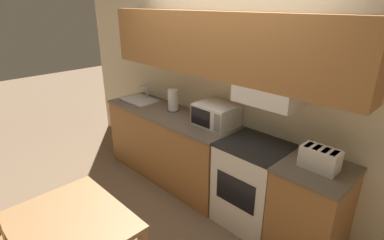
{
  "coord_description": "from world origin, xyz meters",
  "views": [
    {
      "loc": [
        2.08,
        -2.56,
        2.19
      ],
      "look_at": [
        0.05,
        -0.55,
        1.06
      ],
      "focal_mm": 28.0,
      "sensor_mm": 36.0,
      "label": 1
    }
  ],
  "objects": [
    {
      "name": "stove_range",
      "position": [
        0.67,
        -0.29,
        0.45
      ],
      "size": [
        0.64,
        0.59,
        0.91
      ],
      "color": "white",
      "rests_on": "ground_plane"
    },
    {
      "name": "wall_back",
      "position": [
        0.02,
        -0.07,
        1.52
      ],
      "size": [
        5.53,
        0.38,
        2.55
      ],
      "color": "beige",
      "rests_on": "ground_plane"
    },
    {
      "name": "dining_table",
      "position": [
        0.22,
        -1.96,
        0.61
      ],
      "size": [
        0.91,
        0.75,
        0.72
      ],
      "color": "#9E7042",
      "rests_on": "ground_plane"
    },
    {
      "name": "microwave",
      "position": [
        0.08,
        -0.19,
        1.03
      ],
      "size": [
        0.44,
        0.37,
        0.24
      ],
      "color": "white",
      "rests_on": "lower_counter_main"
    },
    {
      "name": "sink_basin",
      "position": [
        -1.23,
        -0.3,
        0.92
      ],
      "size": [
        0.5,
        0.35,
        0.22
      ],
      "color": "#B7BABF",
      "rests_on": "lower_counter_main"
    },
    {
      "name": "lower_counter_main",
      "position": [
        -0.61,
        -0.3,
        0.45
      ],
      "size": [
        1.92,
        0.61,
        0.91
      ],
      "color": "#A36B38",
      "rests_on": "ground_plane"
    },
    {
      "name": "lower_counter_right_stub",
      "position": [
        1.28,
        -0.3,
        0.46
      ],
      "size": [
        0.58,
        0.61,
        0.91
      ],
      "color": "#A36B38",
      "rests_on": "ground_plane"
    },
    {
      "name": "paper_towel_roll",
      "position": [
        -0.62,
        -0.22,
        1.04
      ],
      "size": [
        0.15,
        0.15,
        0.27
      ],
      "color": "black",
      "rests_on": "lower_counter_main"
    },
    {
      "name": "toaster",
      "position": [
        1.29,
        -0.3,
        1.0
      ],
      "size": [
        0.31,
        0.18,
        0.18
      ],
      "color": "white",
      "rests_on": "lower_counter_right_stub"
    },
    {
      "name": "ground_plane",
      "position": [
        0.0,
        0.0,
        0.0
      ],
      "size": [
        16.0,
        16.0,
        0.0
      ],
      "primitive_type": "plane",
      "color": "#7F664C"
    }
  ]
}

